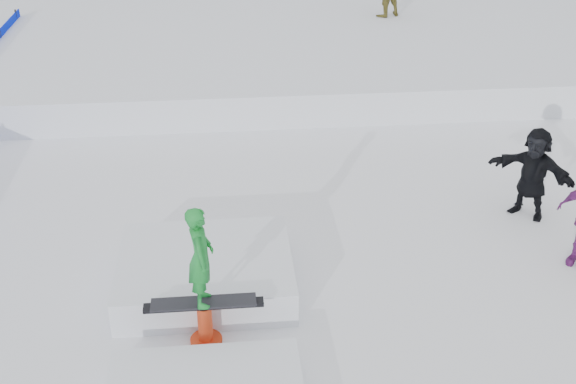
{
  "coord_description": "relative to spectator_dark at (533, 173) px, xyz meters",
  "views": [
    {
      "loc": [
        -0.48,
        -8.0,
        6.53
      ],
      "look_at": [
        0.5,
        2.0,
        1.1
      ],
      "focal_mm": 45.0,
      "sensor_mm": 36.0,
      "label": 1
    }
  ],
  "objects": [
    {
      "name": "ground",
      "position": [
        -4.88,
        -2.77,
        -0.83
      ],
      "size": [
        120.0,
        120.0,
        0.0
      ],
      "primitive_type": "plane",
      "color": "white"
    },
    {
      "name": "snow_midrise",
      "position": [
        -4.88,
        13.23,
        -0.43
      ],
      "size": [
        50.0,
        18.0,
        0.8
      ],
      "primitive_type": "cube",
      "color": "white",
      "rests_on": "ground"
    },
    {
      "name": "spectator_dark",
      "position": [
        0.0,
        0.0,
        0.0
      ],
      "size": [
        1.45,
        1.44,
        1.67
      ],
      "primitive_type": "imported",
      "rotation": [
        0.0,
        0.0,
        -0.78
      ],
      "color": "black",
      "rests_on": "ground"
    },
    {
      "name": "jib_rail_feature",
      "position": [
        -5.72,
        -2.38,
        -0.53
      ],
      "size": [
        2.6,
        4.4,
        2.11
      ],
      "color": "white",
      "rests_on": "ground"
    }
  ]
}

